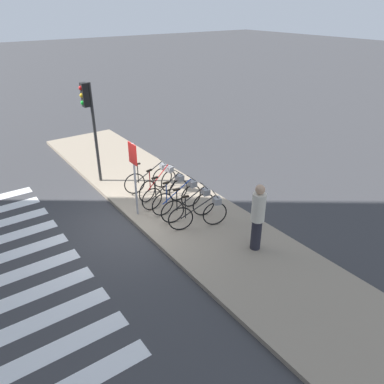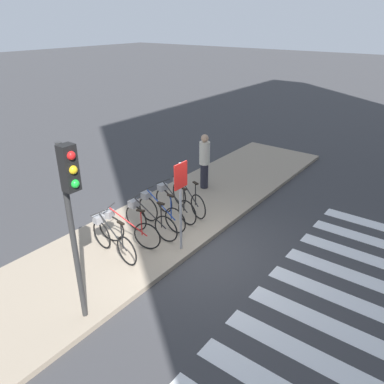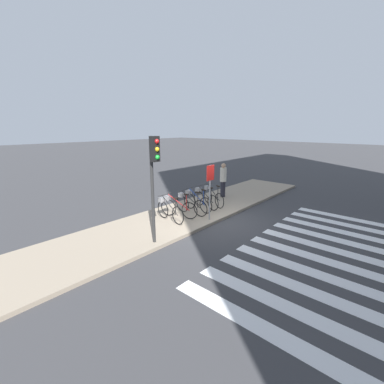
{
  "view_description": "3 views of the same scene",
  "coord_description": "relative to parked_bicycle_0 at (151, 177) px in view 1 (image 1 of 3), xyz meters",
  "views": [
    {
      "loc": [
        8.57,
        -3.98,
        5.79
      ],
      "look_at": [
        1.15,
        1.31,
        1.13
      ],
      "focal_mm": 35.0,
      "sensor_mm": 36.0,
      "label": 1
    },
    {
      "loc": [
        -6.21,
        -4.54,
        5.24
      ],
      "look_at": [
        1.33,
        1.14,
        0.82
      ],
      "focal_mm": 35.0,
      "sensor_mm": 36.0,
      "label": 2
    },
    {
      "loc": [
        -8.07,
        -5.73,
        3.79
      ],
      "look_at": [
        -0.88,
        0.67,
        1.33
      ],
      "focal_mm": 24.0,
      "sensor_mm": 36.0,
      "label": 3
    }
  ],
  "objects": [
    {
      "name": "parked_bicycle_3",
      "position": [
        1.69,
        0.02,
        0.0
      ],
      "size": [
        0.46,
        1.71,
        1.05
      ],
      "color": "black",
      "rests_on": "sidewalk"
    },
    {
      "name": "sign_post",
      "position": [
        1.17,
        -1.16,
        1.06
      ],
      "size": [
        0.44,
        0.07,
        2.23
      ],
      "color": "#99999E",
      "rests_on": "sidewalk"
    },
    {
      "name": "traffic_light",
      "position": [
        -1.69,
        -1.21,
        2.0
      ],
      "size": [
        0.24,
        0.4,
        3.41
      ],
      "color": "#2D2D2D",
      "rests_on": "sidewalk"
    },
    {
      "name": "parked_bicycle_2",
      "position": [
        1.17,
        -0.07,
        0.0
      ],
      "size": [
        0.46,
        1.71,
        1.05
      ],
      "color": "black",
      "rests_on": "sidewalk"
    },
    {
      "name": "ground_plane",
      "position": [
        1.4,
        -1.45,
        -0.57
      ],
      "size": [
        120.0,
        120.0,
        0.0
      ],
      "primitive_type": "plane",
      "color": "#38383A"
    },
    {
      "name": "parked_bicycle_4",
      "position": [
        2.29,
        0.02,
        0.0
      ],
      "size": [
        0.48,
        1.69,
        1.05
      ],
      "color": "black",
      "rests_on": "sidewalk"
    },
    {
      "name": "sidewalk",
      "position": [
        1.4,
        0.08,
        -0.51
      ],
      "size": [
        16.82,
        3.07,
        0.12
      ],
      "color": "gray",
      "rests_on": "ground_plane"
    },
    {
      "name": "parked_bicycle_5",
      "position": [
        2.83,
        -0.04,
        0.0
      ],
      "size": [
        0.68,
        1.62,
        1.05
      ],
      "color": "black",
      "rests_on": "sidewalk"
    },
    {
      "name": "pedestrian",
      "position": [
        4.45,
        0.49,
        0.5
      ],
      "size": [
        0.34,
        0.34,
        1.81
      ],
      "color": "#23232D",
      "rests_on": "sidewalk"
    },
    {
      "name": "parked_bicycle_0",
      "position": [
        0.0,
        0.0,
        0.0
      ],
      "size": [
        0.46,
        1.7,
        1.05
      ],
      "color": "black",
      "rests_on": "sidewalk"
    },
    {
      "name": "parked_bicycle_1",
      "position": [
        0.5,
        0.04,
        0.0
      ],
      "size": [
        0.61,
        1.65,
        1.05
      ],
      "color": "black",
      "rests_on": "sidewalk"
    }
  ]
}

